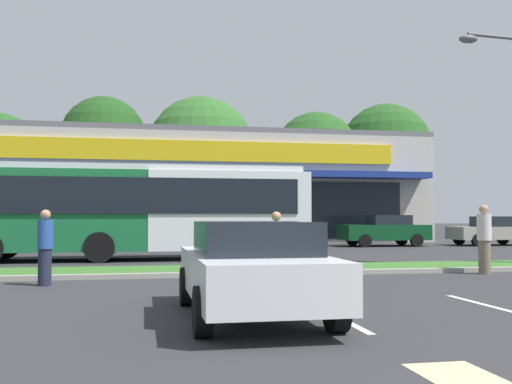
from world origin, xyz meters
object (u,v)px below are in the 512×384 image
pedestrian_mid (45,247)px  city_bus (130,209)px  car_2 (491,231)px  pedestrian_far (484,239)px  car_1 (385,230)px  car_0 (252,268)px  pedestrian_near_bench (276,248)px

pedestrian_mid → city_bus: bearing=25.9°
car_2 → pedestrian_far: 16.71m
city_bus → car_2: size_ratio=3.00×
car_1 → car_0: bearing=62.0°
pedestrian_mid → pedestrian_far: bearing=-48.7°
car_0 → car_1: size_ratio=1.00×
pedestrian_near_bench → pedestrian_mid: 5.03m
car_1 → car_2: 5.83m
city_bus → car_0: (2.06, -12.30, -1.03)m
car_0 → car_2: size_ratio=1.06×
car_0 → pedestrian_far: size_ratio=2.42×
car_1 → pedestrian_near_bench: 18.00m
car_0 → pedestrian_far: (7.16, 5.42, 0.17)m
car_1 → pedestrian_near_bench: bearing=59.5°
car_1 → pedestrian_far: size_ratio=2.42×
pedestrian_near_bench → city_bus: bearing=-47.7°
car_0 → car_2: car_2 is taller
city_bus → car_0: size_ratio=2.83×
car_2 → car_1: bearing=-2.2°
city_bus → pedestrian_mid: city_bus is taller
car_0 → car_2: (16.27, 19.42, 0.03)m
car_1 → pedestrian_far: (-3.28, -14.23, 0.10)m
city_bus → pedestrian_near_bench: bearing=-67.4°
pedestrian_near_bench → car_1: bearing=-100.6°
car_1 → pedestrian_far: pedestrian_far is taller
car_2 → pedestrian_near_bench: 21.39m
city_bus → car_1: size_ratio=2.83×
city_bus → pedestrian_far: 11.53m
car_0 → pedestrian_mid: pedestrian_mid is taller
car_0 → car_1: (10.44, 19.65, 0.07)m
car_0 → pedestrian_far: pedestrian_far is taller
pedestrian_far → pedestrian_near_bench: bearing=-104.7°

